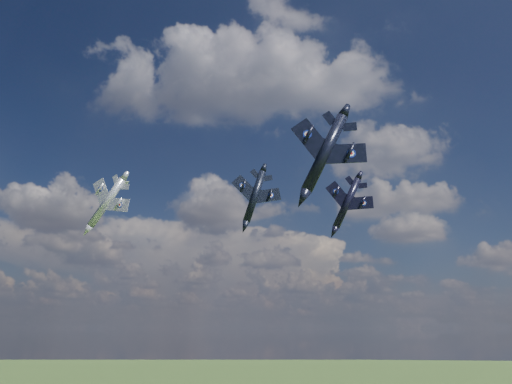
% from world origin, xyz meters
% --- Properties ---
extents(jet_lead_navy, '(12.46, 14.72, 5.24)m').
position_xyz_m(jet_lead_navy, '(1.77, 5.48, 82.00)').
color(jet_lead_navy, black).
extents(jet_right_navy, '(12.78, 16.67, 8.02)m').
position_xyz_m(jet_right_navy, '(13.49, -11.61, 83.05)').
color(jet_right_navy, black).
extents(jet_high_navy, '(13.00, 17.12, 8.29)m').
position_xyz_m(jet_high_navy, '(18.42, 33.79, 87.33)').
color(jet_high_navy, black).
extents(jet_left_silver, '(13.42, 16.94, 9.02)m').
position_xyz_m(jet_left_silver, '(-28.39, 14.34, 84.18)').
color(jet_left_silver, gray).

